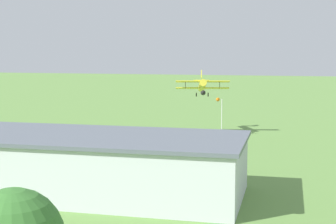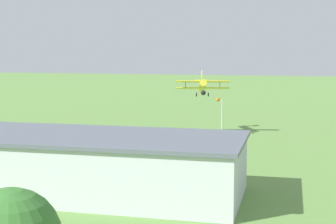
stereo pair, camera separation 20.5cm
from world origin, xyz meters
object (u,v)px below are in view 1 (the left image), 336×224
at_px(person_watching_takeoff, 10,145).
at_px(person_walking_on_apron, 230,159).
at_px(hangar, 66,163).
at_px(biplane, 202,86).
at_px(windsock, 218,103).
at_px(person_at_fence_line, 220,161).
at_px(person_beside_truck, 22,146).

distance_m(person_watching_takeoff, person_walking_on_apron, 29.90).
distance_m(hangar, biplane, 38.81).
xyz_separation_m(hangar, windsock, (-9.19, -35.57, 2.50)).
relative_size(person_watching_takeoff, windsock, 0.27).
bearing_deg(hangar, person_watching_takeoff, -46.46).
height_order(person_at_fence_line, windsock, windsock).
bearing_deg(windsock, person_beside_truck, 39.83).
xyz_separation_m(person_beside_truck, person_watching_takeoff, (2.22, -0.74, -0.02)).
relative_size(hangar, windsock, 5.64).
distance_m(hangar, person_beside_truck, 21.52).
height_order(hangar, person_beside_truck, hangar).
distance_m(biplane, person_at_fence_line, 26.03).
bearing_deg(hangar, person_at_fence_line, -132.85).
bearing_deg(biplane, person_at_fence_line, 105.25).
relative_size(hangar, biplane, 3.88).
relative_size(person_beside_truck, windsock, 0.28).
bearing_deg(person_beside_truck, windsock, -140.17).
bearing_deg(person_watching_takeoff, biplane, -136.85).
distance_m(biplane, person_beside_truck, 30.43).
bearing_deg(biplane, windsock, 140.96).
relative_size(biplane, person_beside_truck, 5.28).
relative_size(biplane, person_walking_on_apron, 5.74).
xyz_separation_m(hangar, person_watching_takeoff, (16.16, -17.01, -2.01)).
relative_size(person_walking_on_apron, windsock, 0.25).
bearing_deg(hangar, windsock, -104.49).
relative_size(biplane, windsock, 1.45).
xyz_separation_m(person_beside_truck, person_walking_on_apron, (-27.63, 1.06, -0.07)).
bearing_deg(person_beside_truck, person_walking_on_apron, 177.80).
distance_m(person_at_fence_line, person_watching_takeoff, 29.15).
bearing_deg(biplane, person_watching_takeoff, 43.15).
height_order(biplane, person_walking_on_apron, biplane).
xyz_separation_m(biplane, person_beside_truck, (20.15, 21.71, -6.96)).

